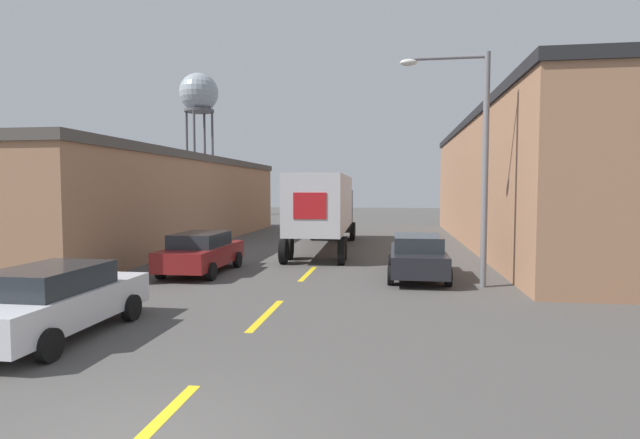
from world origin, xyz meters
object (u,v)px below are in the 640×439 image
parked_car_right_mid (417,256)px  water_tower (199,96)px  parked_car_left_far (201,252)px  street_lamp (474,150)px  parked_car_left_near (54,300)px  semi_truck (325,205)px

parked_car_right_mid → water_tower: water_tower is taller
parked_car_left_far → street_lamp: 10.52m
parked_car_right_mid → parked_car_left_near: 11.70m
semi_truck → parked_car_right_mid: semi_truck is taller
parked_car_left_near → water_tower: bearing=108.4°
water_tower → parked_car_left_far: bearing=-68.1°
parked_car_right_mid → street_lamp: bearing=-39.1°
semi_truck → parked_car_left_near: semi_truck is taller
semi_truck → parked_car_right_mid: size_ratio=2.73×
parked_car_left_near → water_tower: 52.41m
parked_car_left_near → street_lamp: bearing=35.9°
street_lamp → parked_car_right_mid: bearing=140.9°
parked_car_left_far → semi_truck: bearing=66.1°
parked_car_left_far → parked_car_right_mid: 8.10m
parked_car_right_mid → street_lamp: 4.24m
parked_car_right_mid → street_lamp: street_lamp is taller
parked_car_left_near → parked_car_left_far: bearing=90.0°
semi_truck → water_tower: 38.97m
water_tower → parked_car_left_near: bearing=-71.6°
street_lamp → parked_car_left_far: bearing=172.6°
semi_truck → parked_car_right_mid: 9.40m
semi_truck → parked_car_left_far: semi_truck is taller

